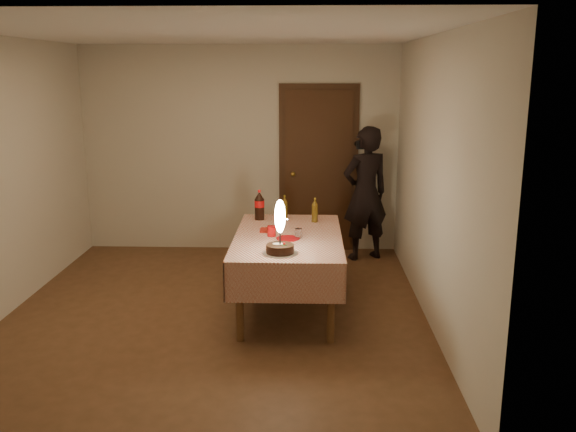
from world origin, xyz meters
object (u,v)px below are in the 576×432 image
object	(u,v)px
dining_table	(288,245)
amber_bottle_right	(315,211)
clear_cup	(299,233)
photographer	(365,193)
amber_bottle_left	(285,208)
cola_bottle	(259,205)
birthday_cake	(280,238)
red_cup	(272,231)
red_plate	(288,238)

from	to	relation	value
dining_table	amber_bottle_right	size ratio (longest dim) A/B	6.75
amber_bottle_right	clear_cup	bearing A→B (deg)	-104.02
dining_table	amber_bottle_right	distance (m)	0.64
amber_bottle_right	photographer	bearing A→B (deg)	61.43
dining_table	amber_bottle_left	size ratio (longest dim) A/B	6.75
clear_cup	cola_bottle	bearing A→B (deg)	120.66
amber_bottle_left	amber_bottle_right	world-z (taller)	same
dining_table	cola_bottle	world-z (taller)	cola_bottle
birthday_cake	amber_bottle_left	size ratio (longest dim) A/B	1.85
red_cup	photographer	xyz separation A→B (m)	(1.04, 1.73, 0.02)
cola_bottle	amber_bottle_left	bearing A→B (deg)	8.27
red_plate	cola_bottle	xyz separation A→B (m)	(-0.33, 0.75, 0.15)
dining_table	red_plate	size ratio (longest dim) A/B	7.82
amber_bottle_right	red_plate	bearing A→B (deg)	-111.08
clear_cup	photographer	bearing A→B (deg)	66.25
amber_bottle_left	cola_bottle	bearing A→B (deg)	-171.73
birthday_cake	clear_cup	size ratio (longest dim) A/B	5.26
amber_bottle_left	photographer	xyz separation A→B (m)	(0.95, 1.03, -0.04)
red_plate	clear_cup	size ratio (longest dim) A/B	2.44
amber_bottle_left	amber_bottle_right	distance (m)	0.34
birthday_cake	amber_bottle_right	xyz separation A→B (m)	(0.31, 1.13, -0.02)
amber_bottle_left	photographer	distance (m)	1.40
cola_bottle	amber_bottle_left	xyz separation A→B (m)	(0.26, 0.04, -0.03)
red_plate	red_cup	xyz separation A→B (m)	(-0.16, 0.08, 0.05)
cola_bottle	amber_bottle_right	distance (m)	0.59
clear_cup	red_cup	bearing A→B (deg)	168.51
cola_bottle	photographer	xyz separation A→B (m)	(1.21, 1.07, -0.08)
red_plate	clear_cup	distance (m)	0.11
clear_cup	birthday_cake	bearing A→B (deg)	-106.68
clear_cup	amber_bottle_right	size ratio (longest dim) A/B	0.35
red_cup	amber_bottle_right	distance (m)	0.72
red_plate	amber_bottle_left	world-z (taller)	amber_bottle_left
red_plate	photographer	xyz separation A→B (m)	(0.88, 1.82, 0.07)
red_plate	dining_table	bearing A→B (deg)	90.97
dining_table	cola_bottle	xyz separation A→B (m)	(-0.32, 0.63, 0.25)
red_cup	cola_bottle	xyz separation A→B (m)	(-0.17, 0.66, 0.10)
clear_cup	photographer	distance (m)	1.95
dining_table	amber_bottle_right	xyz separation A→B (m)	(0.26, 0.54, 0.22)
red_plate	photographer	distance (m)	2.02
birthday_cake	red_cup	world-z (taller)	birthday_cake
red_cup	photographer	bearing A→B (deg)	58.95
amber_bottle_left	amber_bottle_right	size ratio (longest dim) A/B	1.00
birthday_cake	amber_bottle_right	size ratio (longest dim) A/B	1.85
cola_bottle	photographer	size ratio (longest dim) A/B	0.19
cola_bottle	dining_table	bearing A→B (deg)	-62.69
clear_cup	amber_bottle_right	distance (m)	0.66
clear_cup	amber_bottle_right	bearing A→B (deg)	75.98
red_plate	cola_bottle	size ratio (longest dim) A/B	0.69
dining_table	red_cup	size ratio (longest dim) A/B	17.20
cola_bottle	red_plate	bearing A→B (deg)	-66.45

